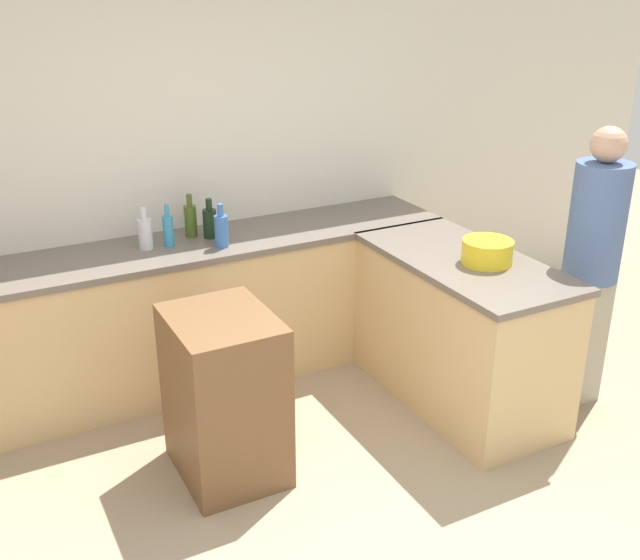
{
  "coord_description": "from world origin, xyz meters",
  "views": [
    {
      "loc": [
        -1.39,
        -2.21,
        2.48
      ],
      "look_at": [
        0.29,
        1.0,
        0.98
      ],
      "focal_mm": 42.0,
      "sensor_mm": 36.0,
      "label": 1
    }
  ],
  "objects_px": {
    "wine_bottle_dark": "(210,222)",
    "dish_soap_bottle": "(168,230)",
    "olive_oil_bottle": "(190,220)",
    "mixing_bowl": "(487,252)",
    "island_table": "(225,396)",
    "water_bottle_blue": "(221,230)",
    "vinegar_bottle_clear": "(145,233)",
    "person_at_peninsula": "(592,260)"
  },
  "relations": [
    {
      "from": "wine_bottle_dark",
      "to": "person_at_peninsula",
      "type": "bearing_deg",
      "value": -37.41
    },
    {
      "from": "mixing_bowl",
      "to": "olive_oil_bottle",
      "type": "bearing_deg",
      "value": 137.48
    },
    {
      "from": "island_table",
      "to": "person_at_peninsula",
      "type": "height_order",
      "value": "person_at_peninsula"
    },
    {
      "from": "olive_oil_bottle",
      "to": "person_at_peninsula",
      "type": "distance_m",
      "value": 2.42
    },
    {
      "from": "island_table",
      "to": "dish_soap_bottle",
      "type": "relative_size",
      "value": 3.47
    },
    {
      "from": "island_table",
      "to": "wine_bottle_dark",
      "type": "bearing_deg",
      "value": 72.31
    },
    {
      "from": "dish_soap_bottle",
      "to": "person_at_peninsula",
      "type": "distance_m",
      "value": 2.5
    },
    {
      "from": "dish_soap_bottle",
      "to": "water_bottle_blue",
      "type": "distance_m",
      "value": 0.32
    },
    {
      "from": "wine_bottle_dark",
      "to": "dish_soap_bottle",
      "type": "xyz_separation_m",
      "value": [
        -0.28,
        -0.03,
        0.0
      ]
    },
    {
      "from": "island_table",
      "to": "vinegar_bottle_clear",
      "type": "relative_size",
      "value": 3.53
    },
    {
      "from": "island_table",
      "to": "dish_soap_bottle",
      "type": "xyz_separation_m",
      "value": [
        0.06,
        1.03,
        0.59
      ]
    },
    {
      "from": "dish_soap_bottle",
      "to": "water_bottle_blue",
      "type": "bearing_deg",
      "value": -30.17
    },
    {
      "from": "water_bottle_blue",
      "to": "island_table",
      "type": "bearing_deg",
      "value": -111.48
    },
    {
      "from": "vinegar_bottle_clear",
      "to": "person_at_peninsula",
      "type": "bearing_deg",
      "value": -31.73
    },
    {
      "from": "island_table",
      "to": "mixing_bowl",
      "type": "xyz_separation_m",
      "value": [
        1.58,
        -0.09,
        0.55
      ]
    },
    {
      "from": "olive_oil_bottle",
      "to": "mixing_bowl",
      "type": "bearing_deg",
      "value": -42.52
    },
    {
      "from": "person_at_peninsula",
      "to": "wine_bottle_dark",
      "type": "bearing_deg",
      "value": 142.59
    },
    {
      "from": "island_table",
      "to": "mixing_bowl",
      "type": "bearing_deg",
      "value": -3.3
    },
    {
      "from": "mixing_bowl",
      "to": "person_at_peninsula",
      "type": "bearing_deg",
      "value": -22.6
    },
    {
      "from": "olive_oil_bottle",
      "to": "water_bottle_blue",
      "type": "height_order",
      "value": "olive_oil_bottle"
    },
    {
      "from": "wine_bottle_dark",
      "to": "water_bottle_blue",
      "type": "relative_size",
      "value": 0.93
    },
    {
      "from": "mixing_bowl",
      "to": "olive_oil_bottle",
      "type": "height_order",
      "value": "olive_oil_bottle"
    },
    {
      "from": "island_table",
      "to": "vinegar_bottle_clear",
      "type": "bearing_deg",
      "value": 93.99
    },
    {
      "from": "vinegar_bottle_clear",
      "to": "water_bottle_blue",
      "type": "xyz_separation_m",
      "value": [
        0.42,
        -0.18,
        0.01
      ]
    },
    {
      "from": "wine_bottle_dark",
      "to": "olive_oil_bottle",
      "type": "relative_size",
      "value": 0.92
    },
    {
      "from": "mixing_bowl",
      "to": "olive_oil_bottle",
      "type": "relative_size",
      "value": 1.06
    },
    {
      "from": "island_table",
      "to": "dish_soap_bottle",
      "type": "distance_m",
      "value": 1.19
    },
    {
      "from": "wine_bottle_dark",
      "to": "dish_soap_bottle",
      "type": "distance_m",
      "value": 0.28
    },
    {
      "from": "wine_bottle_dark",
      "to": "olive_oil_bottle",
      "type": "distance_m",
      "value": 0.13
    },
    {
      "from": "vinegar_bottle_clear",
      "to": "dish_soap_bottle",
      "type": "bearing_deg",
      "value": -7.02
    },
    {
      "from": "olive_oil_bottle",
      "to": "person_at_peninsula",
      "type": "xyz_separation_m",
      "value": [
        1.92,
        -1.47,
        -0.11
      ]
    },
    {
      "from": "olive_oil_bottle",
      "to": "person_at_peninsula",
      "type": "relative_size",
      "value": 0.16
    },
    {
      "from": "person_at_peninsula",
      "to": "dish_soap_bottle",
      "type": "bearing_deg",
      "value": 146.96
    },
    {
      "from": "mixing_bowl",
      "to": "water_bottle_blue",
      "type": "height_order",
      "value": "water_bottle_blue"
    },
    {
      "from": "mixing_bowl",
      "to": "island_table",
      "type": "bearing_deg",
      "value": 176.7
    },
    {
      "from": "dish_soap_bottle",
      "to": "olive_oil_bottle",
      "type": "distance_m",
      "value": 0.21
    },
    {
      "from": "person_at_peninsula",
      "to": "olive_oil_bottle",
      "type": "bearing_deg",
      "value": 142.53
    },
    {
      "from": "vinegar_bottle_clear",
      "to": "person_at_peninsula",
      "type": "height_order",
      "value": "person_at_peninsula"
    },
    {
      "from": "wine_bottle_dark",
      "to": "vinegar_bottle_clear",
      "type": "xyz_separation_m",
      "value": [
        -0.41,
        -0.01,
        0.0
      ]
    },
    {
      "from": "wine_bottle_dark",
      "to": "person_at_peninsula",
      "type": "relative_size",
      "value": 0.15
    },
    {
      "from": "water_bottle_blue",
      "to": "mixing_bowl",
      "type": "bearing_deg",
      "value": -37.78
    },
    {
      "from": "mixing_bowl",
      "to": "water_bottle_blue",
      "type": "xyz_separation_m",
      "value": [
        -1.24,
        0.96,
        0.04
      ]
    }
  ]
}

